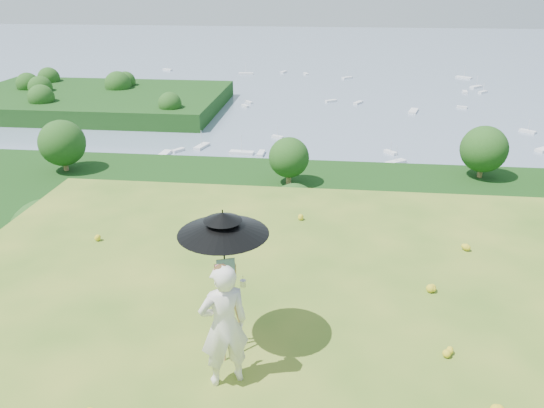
# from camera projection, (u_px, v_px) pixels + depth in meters

# --- Properties ---
(forest_slope) EXTENTS (140.00, 56.00, 22.00)m
(forest_slope) POSITION_uv_depth(u_px,v_px,m) (326.00, 368.00, 49.40)
(forest_slope) COLOR #13380F
(forest_slope) RESTS_ON bay_water
(shoreline_tier) EXTENTS (170.00, 28.00, 8.00)m
(shoreline_tier) POSITION_uv_depth(u_px,v_px,m) (328.00, 240.00, 88.68)
(shoreline_tier) COLOR #71695B
(shoreline_tier) RESTS_ON bay_water
(bay_water) EXTENTS (700.00, 700.00, 0.00)m
(bay_water) POSITION_uv_depth(u_px,v_px,m) (334.00, 70.00, 238.53)
(bay_water) COLOR slate
(bay_water) RESTS_ON ground
(peninsula) EXTENTS (90.00, 60.00, 12.00)m
(peninsula) POSITION_uv_depth(u_px,v_px,m) (94.00, 93.00, 166.60)
(peninsula) COLOR #13380F
(peninsula) RESTS_ON bay_water
(slope_trees) EXTENTS (110.00, 50.00, 6.00)m
(slope_trees) POSITION_uv_depth(u_px,v_px,m) (332.00, 234.00, 43.87)
(slope_trees) COLOR #194414
(slope_trees) RESTS_ON forest_slope
(harbor_town) EXTENTS (110.00, 22.00, 5.00)m
(harbor_town) POSITION_uv_depth(u_px,v_px,m) (330.00, 204.00, 86.11)
(harbor_town) COLOR silver
(harbor_town) RESTS_ON shoreline_tier
(moored_boats) EXTENTS (140.00, 140.00, 0.70)m
(moored_boats) POSITION_uv_depth(u_px,v_px,m) (293.00, 108.00, 167.54)
(moored_boats) COLOR white
(moored_boats) RESTS_ON bay_water
(wildflowers) EXTENTS (10.00, 10.50, 0.12)m
(wildflowers) POSITION_uv_depth(u_px,v_px,m) (371.00, 397.00, 6.19)
(wildflowers) COLOR gold
(wildflowers) RESTS_ON ground
(painter) EXTENTS (0.71, 0.62, 1.63)m
(painter) POSITION_uv_depth(u_px,v_px,m) (224.00, 325.00, 6.23)
(painter) COLOR white
(painter) RESTS_ON ground
(field_easel) EXTENTS (0.68, 0.68, 1.40)m
(field_easel) POSITION_uv_depth(u_px,v_px,m) (226.00, 304.00, 6.83)
(field_easel) COLOR #9C6641
(field_easel) RESTS_ON ground
(sun_umbrella) EXTENTS (1.41, 1.41, 0.87)m
(sun_umbrella) POSITION_uv_depth(u_px,v_px,m) (224.00, 242.00, 6.51)
(sun_umbrella) COLOR black
(sun_umbrella) RESTS_ON field_easel
(painter_cap) EXTENTS (0.25, 0.27, 0.10)m
(painter_cap) POSITION_uv_depth(u_px,v_px,m) (221.00, 269.00, 5.92)
(painter_cap) COLOR #CC707A
(painter_cap) RESTS_ON painter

